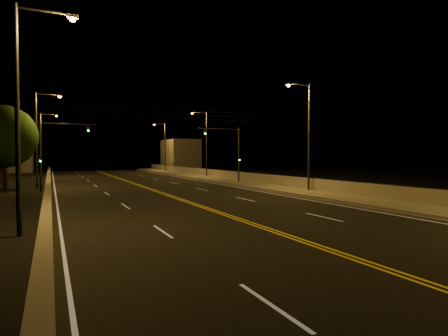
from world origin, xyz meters
name	(u,v)px	position (x,y,z in m)	size (l,w,h in m)	color
road	(187,202)	(0.00, 20.00, 0.01)	(18.00, 120.00, 0.02)	black
sidewalk	(308,193)	(10.80, 20.00, 0.15)	(3.60, 120.00, 0.30)	gray
curb	(290,195)	(8.93, 20.00, 0.07)	(0.14, 120.00, 0.15)	gray
parapet_wall	(324,185)	(12.45, 20.00, 0.80)	(0.30, 120.00, 1.00)	#9E9384
jersey_barrier	(47,202)	(-9.17, 20.00, 0.46)	(0.45, 120.00, 0.93)	#9E9384
distant_building_right	(180,155)	(16.50, 71.45, 3.34)	(6.00, 10.00, 6.68)	gray
distant_building_left	(10,146)	(-16.00, 77.24, 5.05)	(8.00, 8.00, 10.11)	gray
parapet_rail	(324,179)	(12.45, 20.00, 1.33)	(0.06, 0.06, 120.00)	black
lane_markings	(188,202)	(0.00, 19.93, 0.02)	(17.32, 116.00, 0.00)	silver
streetlight_1	(307,131)	(11.53, 21.25, 5.56)	(2.55, 0.28, 9.68)	#2D2D33
streetlight_2	(205,140)	(11.53, 45.08, 5.56)	(2.55, 0.28, 9.68)	#2D2D33
streetlight_3	(164,144)	(11.53, 66.82, 5.56)	(2.55, 0.28, 9.68)	#2D2D33
streetlight_4	(24,104)	(-9.93, 12.23, 5.56)	(2.55, 0.28, 9.68)	#2D2D33
streetlight_5	(39,134)	(-9.93, 36.32, 5.56)	(2.55, 0.28, 9.68)	#2D2D33
streetlight_6	(43,141)	(-9.93, 56.92, 5.56)	(2.55, 0.28, 9.68)	#2D2D33
traffic_signal_right	(231,149)	(10.05, 33.25, 4.12)	(5.11, 0.31, 6.58)	#2D2D33
traffic_signal_left	(51,147)	(-8.85, 33.25, 4.12)	(5.11, 0.31, 6.58)	#2D2D33
overhead_wires	(154,113)	(0.00, 29.50, 7.40)	(22.00, 0.03, 0.83)	black
tree_0	(4,137)	(-12.98, 36.37, 5.20)	(6.08, 6.08, 8.24)	black
tree_1	(0,140)	(-14.15, 44.10, 5.11)	(5.98, 5.98, 8.11)	black
tree_2	(1,149)	(-14.93, 52.64, 4.23)	(4.95, 4.95, 6.71)	black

